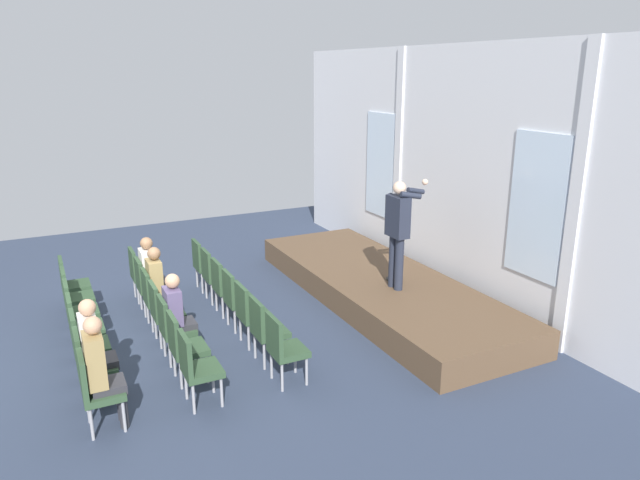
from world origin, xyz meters
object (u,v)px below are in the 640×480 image
Objects in this scene: chair_r0_c2 at (224,284)px; chair_r0_c4 at (250,311)px; audience_r1_c2 at (159,283)px; audience_r2_c5 at (95,346)px; chair_r0_c0 at (203,262)px; audience_r1_c1 at (151,271)px; chair_r1_c0 at (140,271)px; chair_r1_c2 at (154,295)px; audience_r1_c4 at (177,312)px; chair_r2_c4 at (85,342)px; chair_r0_c3 at (236,296)px; audience_r2_c6 at (101,367)px; chair_r0_c6 at (283,345)px; chair_r2_c2 at (77,308)px; chair_r2_c0 at (71,281)px; chair_r1_c5 at (183,344)px; chair_r1_c1 at (147,282)px; chair_r0_c1 at (213,272)px; chair_r1_c4 at (172,325)px; chair_r2_c1 at (73,294)px; speaker at (398,227)px; chair_r2_c5 at (90,363)px; mic_stand at (395,261)px; chair_r2_c6 at (95,387)px; chair_r1_c3 at (163,309)px; chair_r0_c5 at (265,327)px; chair_r2_c3 at (80,324)px.

chair_r0_c4 is at bearing 0.00° from chair_r0_c2.
audience_r1_c2 is 0.98× the size of audience_r2_c5.
chair_r0_c0 is 1.23m from audience_r1_c1.
chair_r1_c0 and chair_r1_c2 have the same top height.
audience_r1_c4 is 1.36× the size of chair_r2_c4.
chair_r0_c3 is 0.69× the size of audience_r2_c6.
chair_r0_c6 is 3.35m from chair_r2_c2.
chair_r1_c5 is at bearing 19.95° from chair_r2_c0.
audience_r1_c1 is 1.86m from audience_r1_c4.
audience_r2_c5 reaches higher than chair_r1_c1.
chair_r0_c2 is 2.87m from audience_r2_c5.
chair_r0_c2 is 1.13m from chair_r1_c2.
audience_r1_c4 reaches higher than chair_r0_c6.
chair_r1_c2 is at bearing -118.86° from chair_r0_c3.
chair_r0_c1 is 1.00× the size of chair_r0_c2.
chair_r1_c4 is at bearing -3.78° from audience_r1_c2.
audience_r1_c2 is 1.37m from chair_r2_c1.
chair_r2_c2 is at bearing -104.12° from speaker.
chair_r0_c3 is 1.68m from chair_r1_c1.
chair_r1_c2 is (-1.24, -1.13, 0.00)m from chair_r0_c4.
chair_r0_c3 is at bearing 31.17° from chair_r1_c0.
speaker reaches higher than chair_r2_c5.
chair_r0_c1 is 1.00× the size of chair_r1_c1.
audience_r1_c1 reaches higher than chair_r0_c4.
audience_r2_c5 reaches higher than chair_r0_c3.
chair_r1_c2 is at bearing 61.14° from chair_r2_c1.
mic_stand reaches higher than chair_r2_c6.
chair_r1_c4 is (-1.24, -1.13, 0.00)m from chair_r0_c6.
chair_r1_c4 is 1.23m from audience_r2_c5.
chair_r1_c4 is at bearing -84.88° from mic_stand.
chair_r1_c0 is 0.70× the size of audience_r2_c5.
chair_r2_c6 is at bearing -35.97° from chair_r0_c1.
audience_r1_c2 is at bearing 172.47° from chair_r1_c3.
chair_r0_c4 is at bearing 0.00° from chair_r0_c3.
chair_r0_c1 is 2.73m from chair_r1_c5.
chair_r1_c4 is (0.03, -3.69, -0.95)m from speaker.
chair_r0_c4 is at bearing 61.14° from chair_r2_c2.
chair_r0_c1 is 1.00× the size of chair_r0_c4.
audience_r2_c6 is at bearing 1.21° from chair_r2_c0.
chair_r2_c1 is at bearing -90.00° from audience_r1_c1.
chair_r0_c5 is 0.74× the size of audience_r1_c4.
chair_r1_c5 is 3.30m from chair_r2_c0.
audience_r1_c1 is 1.39× the size of chair_r2_c5.
audience_r1_c2 is 2.18m from audience_r2_c5.
chair_r1_c4 is (1.24, -1.13, 0.00)m from chair_r0_c2.
chair_r0_c6 is (1.59, -2.75, -0.24)m from mic_stand.
chair_r2_c5 is at bearing -90.00° from audience_r2_c5.
chair_r0_c5 is at bearing 59.23° from audience_r1_c4.
mic_stand reaches higher than chair_r2_c3.
chair_r2_c1 is 1.86m from chair_r2_c4.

